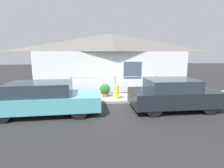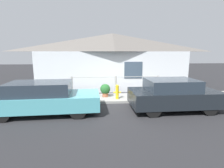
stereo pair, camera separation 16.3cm
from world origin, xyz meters
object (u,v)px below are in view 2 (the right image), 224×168
(fire_hydrant, at_px, (117,91))
(car_left, at_px, (44,98))
(car_right, at_px, (173,95))
(potted_plant_near_hydrant, at_px, (105,90))

(fire_hydrant, bearing_deg, car_left, -153.22)
(car_right, height_order, potted_plant_near_hydrant, car_right)
(car_left, xyz_separation_m, fire_hydrant, (3.10, 1.56, -0.15))
(car_right, distance_m, fire_hydrant, 2.68)
(car_right, relative_size, fire_hydrant, 5.01)
(car_left, height_order, car_right, car_right)
(car_right, bearing_deg, car_left, 179.73)
(car_left, relative_size, potted_plant_near_hydrant, 6.40)
(car_left, height_order, fire_hydrant, car_left)
(fire_hydrant, bearing_deg, potted_plant_near_hydrant, 137.64)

